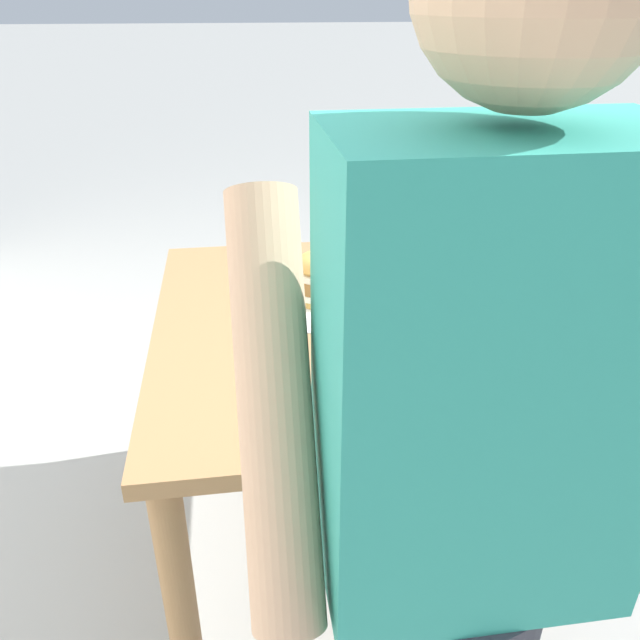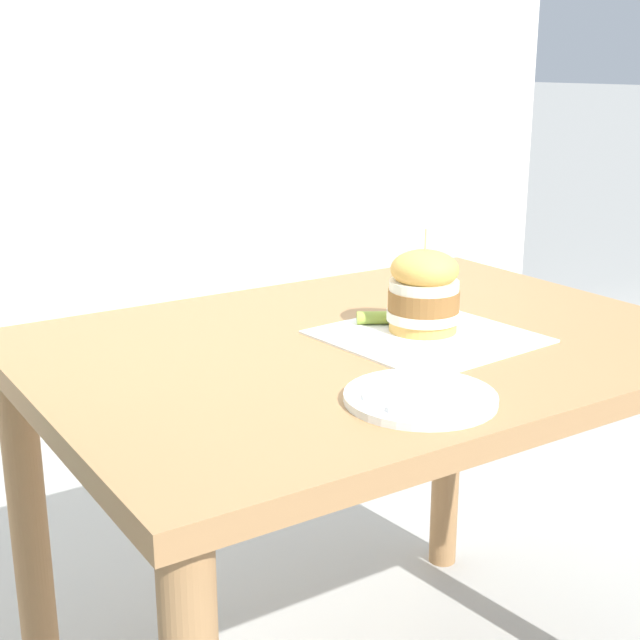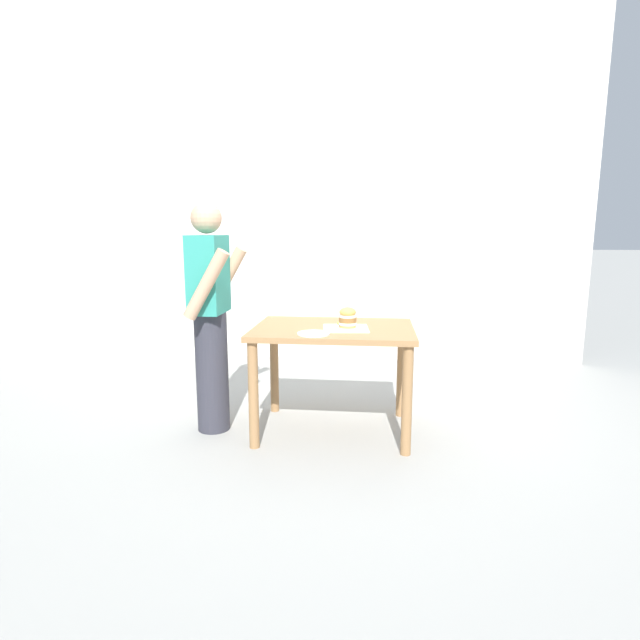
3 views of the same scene
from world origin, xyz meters
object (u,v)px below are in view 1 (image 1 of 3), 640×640
(sandwich, at_px, (318,277))
(pickle_spear, at_px, (294,304))
(patio_table, at_px, (315,361))
(diner_across_table, at_px, (455,566))
(side_plate_with_forks, at_px, (430,330))

(sandwich, relative_size, pickle_spear, 1.99)
(pickle_spear, bearing_deg, sandwich, -153.28)
(patio_table, relative_size, sandwich, 6.33)
(sandwich, bearing_deg, diner_across_table, 92.66)
(pickle_spear, height_order, diner_across_table, diner_across_table)
(sandwich, distance_m, diner_across_table, 1.01)
(patio_table, height_order, side_plate_with_forks, side_plate_with_forks)
(sandwich, xyz_separation_m, diner_across_table, (-0.05, 1.00, 0.01))
(sandwich, bearing_deg, side_plate_with_forks, 140.05)
(pickle_spear, bearing_deg, side_plate_with_forks, 151.38)
(sandwich, xyz_separation_m, pickle_spear, (0.07, 0.04, -0.06))
(side_plate_with_forks, bearing_deg, sandwich, -39.95)
(side_plate_with_forks, bearing_deg, diner_across_table, 74.91)
(side_plate_with_forks, height_order, diner_across_table, diner_across_table)
(sandwich, height_order, pickle_spear, sandwich)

